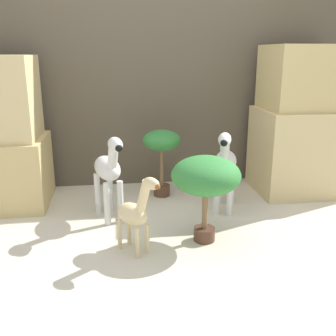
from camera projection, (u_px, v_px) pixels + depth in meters
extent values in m
plane|color=beige|center=(175.00, 254.00, 2.63)|extent=(14.00, 14.00, 0.00)
cube|color=brown|center=(151.00, 73.00, 3.79)|extent=(6.40, 0.08, 2.20)
cube|color=#D1B775|center=(1.00, 172.00, 3.40)|extent=(0.78, 0.67, 0.59)
cube|color=#DBC184|center=(298.00, 151.00, 3.73)|extent=(0.78, 0.67, 0.79)
cube|color=#D1B775|center=(305.00, 78.00, 3.53)|extent=(0.70, 0.60, 0.57)
cylinder|color=silver|center=(230.00, 196.00, 3.20)|extent=(0.05, 0.05, 0.34)
cylinder|color=silver|center=(216.00, 195.00, 3.22)|extent=(0.05, 0.05, 0.34)
cylinder|color=silver|center=(232.00, 185.00, 3.45)|extent=(0.05, 0.05, 0.34)
cylinder|color=silver|center=(219.00, 184.00, 3.48)|extent=(0.05, 0.05, 0.34)
ellipsoid|color=silver|center=(225.00, 162.00, 3.27)|extent=(0.30, 0.42, 0.18)
cylinder|color=silver|center=(225.00, 150.00, 3.08)|extent=(0.11, 0.15, 0.23)
ellipsoid|color=silver|center=(225.00, 140.00, 2.98)|extent=(0.15, 0.20, 0.11)
sphere|color=black|center=(224.00, 143.00, 2.92)|extent=(0.05, 0.05, 0.05)
cube|color=black|center=(225.00, 149.00, 3.07)|extent=(0.05, 0.09, 0.19)
cylinder|color=silver|center=(120.00, 202.00, 3.07)|extent=(0.05, 0.05, 0.34)
cylinder|color=silver|center=(107.00, 204.00, 3.02)|extent=(0.05, 0.05, 0.34)
cylinder|color=silver|center=(110.00, 191.00, 3.30)|extent=(0.05, 0.05, 0.34)
cylinder|color=silver|center=(97.00, 193.00, 3.26)|extent=(0.05, 0.05, 0.34)
ellipsoid|color=silver|center=(107.00, 168.00, 3.09)|extent=(0.29, 0.42, 0.18)
cylinder|color=silver|center=(113.00, 156.00, 2.91)|extent=(0.11, 0.15, 0.23)
ellipsoid|color=silver|center=(115.00, 145.00, 2.82)|extent=(0.15, 0.20, 0.11)
sphere|color=black|center=(119.00, 148.00, 2.76)|extent=(0.05, 0.05, 0.05)
cube|color=black|center=(113.00, 154.00, 2.91)|extent=(0.04, 0.09, 0.19)
cylinder|color=beige|center=(147.00, 239.00, 2.60)|extent=(0.03, 0.03, 0.21)
cylinder|color=beige|center=(137.00, 243.00, 2.55)|extent=(0.03, 0.03, 0.21)
cylinder|color=beige|center=(129.00, 230.00, 2.72)|extent=(0.03, 0.03, 0.21)
cylinder|color=beige|center=(120.00, 234.00, 2.67)|extent=(0.03, 0.03, 0.21)
ellipsoid|color=beige|center=(132.00, 214.00, 2.59)|extent=(0.27, 0.29, 0.14)
cylinder|color=beige|center=(143.00, 197.00, 2.47)|extent=(0.13, 0.14, 0.25)
ellipsoid|color=beige|center=(151.00, 183.00, 2.39)|extent=(0.13, 0.14, 0.08)
sphere|color=brown|center=(157.00, 186.00, 2.36)|extent=(0.04, 0.04, 0.04)
cylinder|color=#513323|center=(162.00, 190.00, 3.68)|extent=(0.15, 0.15, 0.10)
cylinder|color=brown|center=(162.00, 168.00, 3.62)|extent=(0.03, 0.03, 0.33)
ellipsoid|color=#337F38|center=(162.00, 140.00, 3.55)|extent=(0.34, 0.34, 0.19)
cylinder|color=#513323|center=(204.00, 234.00, 2.80)|extent=(0.15, 0.15, 0.10)
cylinder|color=brown|center=(205.00, 211.00, 2.75)|extent=(0.04, 0.04, 0.26)
ellipsoid|color=#337F38|center=(206.00, 175.00, 2.68)|extent=(0.48, 0.48, 0.26)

